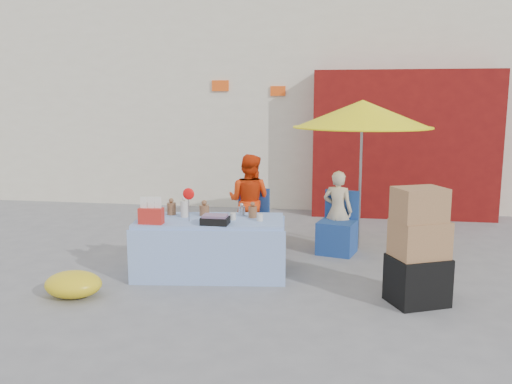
% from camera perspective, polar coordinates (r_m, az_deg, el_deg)
% --- Properties ---
extents(ground, '(80.00, 80.00, 0.00)m').
position_cam_1_polar(ground, '(6.20, -1.97, -10.06)').
color(ground, slate).
rests_on(ground, ground).
extents(backdrop, '(14.00, 8.00, 7.80)m').
position_cam_1_polar(backdrop, '(13.28, 6.70, 14.02)').
color(backdrop, silver).
rests_on(backdrop, ground).
extents(market_table, '(1.88, 1.06, 1.08)m').
position_cam_1_polar(market_table, '(6.57, -4.88, -5.69)').
color(market_table, '#8EA8E4').
rests_on(market_table, ground).
extents(chair_left, '(0.58, 0.58, 0.85)m').
position_cam_1_polar(chair_left, '(7.67, -0.86, -4.17)').
color(chair_left, navy).
rests_on(chair_left, ground).
extents(chair_right, '(0.58, 0.58, 0.85)m').
position_cam_1_polar(chair_right, '(7.56, 8.55, -4.49)').
color(chair_right, navy).
rests_on(chair_right, ground).
extents(vendor_orange, '(0.76, 0.66, 1.34)m').
position_cam_1_polar(vendor_orange, '(7.71, -0.72, -0.95)').
color(vendor_orange, red).
rests_on(vendor_orange, ground).
extents(vendor_beige, '(0.47, 0.37, 1.13)m').
position_cam_1_polar(vendor_beige, '(7.62, 8.59, -1.98)').
color(vendor_beige, beige).
rests_on(vendor_beige, ground).
extents(umbrella, '(1.90, 1.90, 2.09)m').
position_cam_1_polar(umbrella, '(7.62, 11.14, 8.01)').
color(umbrella, gray).
rests_on(umbrella, ground).
extents(box_stack, '(0.69, 0.64, 1.22)m').
position_cam_1_polar(box_stack, '(5.82, 16.74, -5.96)').
color(box_stack, black).
rests_on(box_stack, ground).
extents(tarp_bundle, '(0.70, 0.60, 0.28)m').
position_cam_1_polar(tarp_bundle, '(6.21, -18.67, -9.19)').
color(tarp_bundle, yellow).
rests_on(tarp_bundle, ground).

